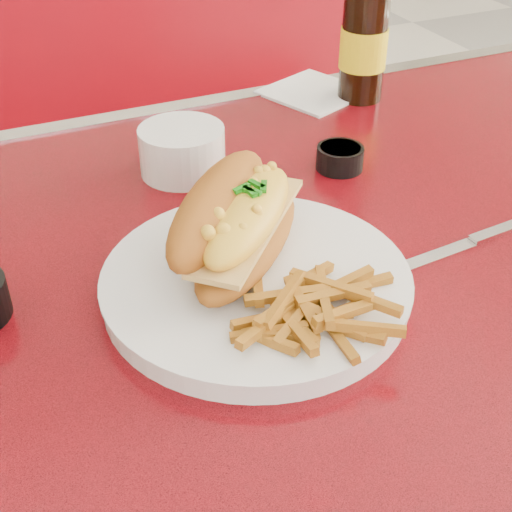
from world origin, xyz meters
name	(u,v)px	position (x,y,z in m)	size (l,w,h in m)	color
diner_table	(352,372)	(0.00, 0.00, 0.61)	(1.23, 0.83, 0.77)	red
booth_bench_far	(152,240)	(0.00, 0.81, 0.29)	(1.20, 0.51, 0.90)	maroon
dinner_plate	(256,283)	(-0.12, -0.02, 0.78)	(0.29, 0.29, 0.02)	white
mac_hoagie	(237,221)	(-0.12, 0.02, 0.83)	(0.20, 0.21, 0.09)	#A75D1B
fries_pile	(309,300)	(-0.10, -0.08, 0.80)	(0.10, 0.09, 0.03)	#C17D21
fork	(264,254)	(-0.10, 0.01, 0.79)	(0.03, 0.13, 0.00)	silver
gravy_ramekin	(182,149)	(-0.11, 0.22, 0.80)	(0.12, 0.12, 0.05)	white
sauce_cup_right	(340,157)	(0.06, 0.16, 0.78)	(0.06, 0.06, 0.03)	black
beer_bottle	(365,31)	(0.19, 0.33, 0.86)	(0.07, 0.07, 0.25)	black
knife	(465,244)	(0.09, -0.03, 0.77)	(0.19, 0.03, 0.01)	silver
paper_napkin	(314,92)	(0.14, 0.37, 0.77)	(0.12, 0.12, 0.00)	white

